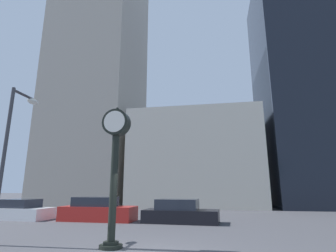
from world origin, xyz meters
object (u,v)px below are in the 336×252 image
at_px(car_red, 98,211).
at_px(street_lamp_left, 14,137).
at_px(car_black, 180,213).
at_px(car_white, 22,211).
at_px(street_clock, 115,156).

bearing_deg(car_red, street_lamp_left, -93.52).
bearing_deg(street_lamp_left, car_black, 50.52).
relative_size(car_red, car_black, 1.04).
xyz_separation_m(car_black, street_lamp_left, (-5.83, -7.07, 3.47)).
distance_m(car_black, street_lamp_left, 9.80).
bearing_deg(car_red, car_white, -178.02).
distance_m(street_clock, car_red, 8.55).
relative_size(car_white, car_red, 0.84).
xyz_separation_m(car_red, car_black, (5.28, -0.04, -0.05)).
height_order(car_red, car_black, car_red).
distance_m(street_clock, car_black, 7.74).
distance_m(street_clock, street_lamp_left, 4.51).
bearing_deg(car_red, street_clock, -60.82).
height_order(car_white, car_black, car_black).
xyz_separation_m(car_white, street_lamp_left, (4.81, -7.01, 3.49)).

